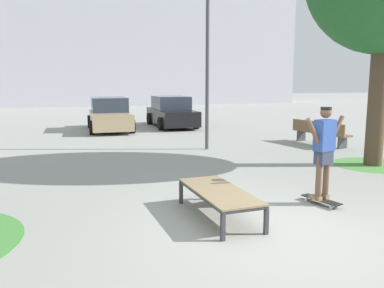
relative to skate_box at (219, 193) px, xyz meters
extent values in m
plane|color=#999993|center=(0.60, -0.78, -0.41)|extent=(120.00, 120.00, 0.00)
cube|color=silver|center=(3.13, 32.15, 6.05)|extent=(33.31, 4.00, 12.94)
cube|color=#38383D|center=(-0.40, 0.90, -0.22)|extent=(0.06, 0.06, 0.38)
cube|color=#38383D|center=(0.30, 0.94, -0.22)|extent=(0.06, 0.06, 0.38)
cube|color=#38383D|center=(-0.30, -0.94, -0.22)|extent=(0.06, 0.06, 0.38)
cube|color=#38383D|center=(0.40, -0.90, -0.22)|extent=(0.06, 0.06, 0.38)
cylinder|color=#38383D|center=(-0.35, -0.02, -0.01)|extent=(0.15, 1.90, 0.05)
cylinder|color=#38383D|center=(0.35, 0.02, -0.01)|extent=(0.15, 1.90, 0.05)
cylinder|color=#38383D|center=(-0.05, 0.92, -0.01)|extent=(0.76, 0.09, 0.05)
cylinder|color=#38383D|center=(0.05, -0.92, -0.01)|extent=(0.76, 0.09, 0.05)
cube|color=#847051|center=(0.00, 0.00, 0.03)|extent=(0.86, 1.94, 0.03)
cube|color=black|center=(2.05, 0.09, -0.33)|extent=(0.40, 0.82, 0.02)
cylinder|color=silver|center=(1.90, 0.34, -0.39)|extent=(0.04, 0.06, 0.06)
cylinder|color=silver|center=(2.05, 0.38, -0.39)|extent=(0.04, 0.06, 0.06)
cylinder|color=silver|center=(2.05, -0.20, -0.39)|extent=(0.04, 0.06, 0.06)
cylinder|color=silver|center=(2.19, -0.16, -0.39)|extent=(0.04, 0.06, 0.06)
cylinder|color=brown|center=(1.95, 0.06, 0.09)|extent=(0.11, 0.11, 0.82)
cube|color=#99704C|center=(1.94, 0.11, -0.29)|extent=(0.16, 0.26, 0.07)
cylinder|color=brown|center=(2.14, 0.11, 0.09)|extent=(0.11, 0.11, 0.82)
cube|color=#99704C|center=(2.13, 0.16, -0.29)|extent=(0.16, 0.26, 0.07)
cube|color=#33384C|center=(2.05, 0.09, 0.46)|extent=(0.34, 0.27, 0.24)
cube|color=#2D4C99|center=(2.05, 0.09, 0.86)|extent=(0.41, 0.31, 0.56)
cylinder|color=brown|center=(1.76, 0.01, 0.94)|extent=(0.41, 0.18, 0.52)
cylinder|color=brown|center=(2.34, 0.17, 0.94)|extent=(0.41, 0.18, 0.52)
sphere|color=brown|center=(2.05, 0.09, 1.27)|extent=(0.20, 0.20, 0.20)
cylinder|color=black|center=(2.05, 0.09, 1.34)|extent=(0.19, 0.19, 0.05)
cylinder|color=brown|center=(5.45, 2.61, 1.25)|extent=(0.46, 0.46, 3.32)
cylinder|color=#519342|center=(5.45, 2.61, -0.41)|extent=(2.08, 2.08, 0.01)
cube|color=tan|center=(-0.58, 12.41, 0.10)|extent=(1.77, 4.23, 0.70)
cube|color=#2D3847|center=(-0.58, 12.56, 0.77)|extent=(1.59, 2.13, 0.64)
cylinder|color=black|center=(0.25, 11.09, -0.11)|extent=(0.23, 0.60, 0.60)
cylinder|color=black|center=(-1.45, 11.12, -0.11)|extent=(0.23, 0.60, 0.60)
cylinder|color=black|center=(0.29, 13.70, -0.11)|extent=(0.23, 0.60, 0.60)
cylinder|color=black|center=(-1.41, 13.73, -0.11)|extent=(0.23, 0.60, 0.60)
cube|color=black|center=(2.50, 12.99, 0.10)|extent=(1.72, 4.21, 0.70)
cube|color=#2D3847|center=(2.50, 13.14, 0.77)|extent=(1.57, 2.11, 0.64)
cylinder|color=black|center=(3.36, 11.69, -0.11)|extent=(0.22, 0.60, 0.60)
cylinder|color=black|center=(1.66, 11.68, -0.11)|extent=(0.22, 0.60, 0.60)
cylinder|color=black|center=(3.34, 14.30, -0.11)|extent=(0.22, 0.60, 0.60)
cylinder|color=black|center=(1.64, 14.29, -0.11)|extent=(0.22, 0.60, 0.60)
cube|color=brown|center=(6.19, 5.99, 0.02)|extent=(0.90, 2.44, 0.06)
cube|color=brown|center=(6.00, 5.95, 0.24)|extent=(0.50, 2.36, 0.36)
cube|color=#424247|center=(6.01, 6.93, -0.21)|extent=(0.38, 0.15, 0.40)
cube|color=#424247|center=(6.38, 5.05, -0.21)|extent=(0.38, 0.15, 0.40)
cylinder|color=#4C4C51|center=(2.01, 6.30, 2.34)|extent=(0.12, 0.12, 5.50)
camera|label=1|loc=(-2.27, -5.82, 1.82)|focal=36.60mm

